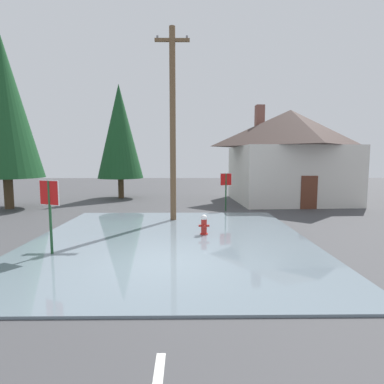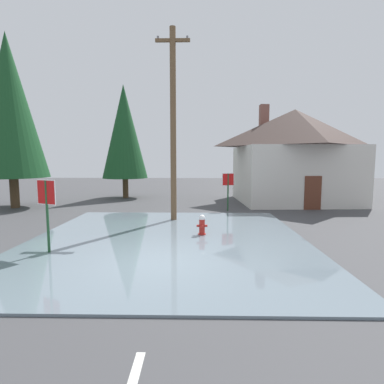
{
  "view_description": "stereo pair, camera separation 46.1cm",
  "coord_description": "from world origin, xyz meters",
  "px_view_note": "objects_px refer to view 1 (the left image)",
  "views": [
    {
      "loc": [
        0.67,
        -8.5,
        2.98
      ],
      "look_at": [
        0.85,
        5.53,
        1.47
      ],
      "focal_mm": 28.58,
      "sensor_mm": 36.0,
      "label": 1
    },
    {
      "loc": [
        1.13,
        -8.5,
        2.98
      ],
      "look_at": [
        0.85,
        5.53,
        1.47
      ],
      "focal_mm": 28.58,
      "sensor_mm": 36.0,
      "label": 2
    }
  ],
  "objects_px": {
    "fire_hydrant": "(204,226)",
    "pine_tree_tall_left": "(120,132)",
    "stop_sign_far": "(226,184)",
    "house": "(289,155)",
    "utility_pole": "(173,123)",
    "stop_sign_near": "(50,202)",
    "pine_tree_mid_left": "(3,105)"
  },
  "relations": [
    {
      "from": "fire_hydrant",
      "to": "pine_tree_tall_left",
      "type": "bearing_deg",
      "value": 116.15
    },
    {
      "from": "fire_hydrant",
      "to": "stop_sign_far",
      "type": "bearing_deg",
      "value": 75.06
    },
    {
      "from": "stop_sign_far",
      "to": "house",
      "type": "bearing_deg",
      "value": 38.16
    },
    {
      "from": "utility_pole",
      "to": "house",
      "type": "distance_m",
      "value": 10.41
    },
    {
      "from": "stop_sign_near",
      "to": "stop_sign_far",
      "type": "relative_size",
      "value": 1.08
    },
    {
      "from": "fire_hydrant",
      "to": "pine_tree_mid_left",
      "type": "bearing_deg",
      "value": 149.32
    },
    {
      "from": "fire_hydrant",
      "to": "pine_tree_tall_left",
      "type": "height_order",
      "value": "pine_tree_tall_left"
    },
    {
      "from": "stop_sign_far",
      "to": "pine_tree_tall_left",
      "type": "xyz_separation_m",
      "value": [
        -7.34,
        5.89,
        3.49
      ]
    },
    {
      "from": "pine_tree_mid_left",
      "to": "stop_sign_far",
      "type": "bearing_deg",
      "value": -4.04
    },
    {
      "from": "fire_hydrant",
      "to": "house",
      "type": "bearing_deg",
      "value": 56.42
    },
    {
      "from": "stop_sign_near",
      "to": "house",
      "type": "distance_m",
      "value": 16.62
    },
    {
      "from": "stop_sign_far",
      "to": "house",
      "type": "distance_m",
      "value": 6.44
    },
    {
      "from": "house",
      "to": "pine_tree_mid_left",
      "type": "relative_size",
      "value": 0.79
    },
    {
      "from": "fire_hydrant",
      "to": "pine_tree_mid_left",
      "type": "distance_m",
      "value": 14.5
    },
    {
      "from": "fire_hydrant",
      "to": "house",
      "type": "relative_size",
      "value": 0.1
    },
    {
      "from": "pine_tree_tall_left",
      "to": "pine_tree_mid_left",
      "type": "xyz_separation_m",
      "value": [
        -5.68,
        -4.97,
        1.1
      ]
    },
    {
      "from": "fire_hydrant",
      "to": "utility_pole",
      "type": "height_order",
      "value": "utility_pole"
    },
    {
      "from": "utility_pole",
      "to": "house",
      "type": "xyz_separation_m",
      "value": [
        7.78,
        6.78,
        -1.37
      ]
    },
    {
      "from": "stop_sign_near",
      "to": "fire_hydrant",
      "type": "bearing_deg",
      "value": 26.19
    },
    {
      "from": "stop_sign_near",
      "to": "utility_pole",
      "type": "height_order",
      "value": "utility_pole"
    },
    {
      "from": "pine_tree_tall_left",
      "to": "house",
      "type": "bearing_deg",
      "value": -9.55
    },
    {
      "from": "utility_pole",
      "to": "fire_hydrant",
      "type": "bearing_deg",
      "value": -65.55
    },
    {
      "from": "stop_sign_near",
      "to": "pine_tree_mid_left",
      "type": "bearing_deg",
      "value": 125.77
    },
    {
      "from": "stop_sign_far",
      "to": "house",
      "type": "xyz_separation_m",
      "value": [
        4.88,
        3.83,
        1.75
      ]
    },
    {
      "from": "stop_sign_far",
      "to": "pine_tree_mid_left",
      "type": "bearing_deg",
      "value": 175.96
    },
    {
      "from": "fire_hydrant",
      "to": "utility_pole",
      "type": "bearing_deg",
      "value": 114.45
    },
    {
      "from": "stop_sign_near",
      "to": "house",
      "type": "relative_size",
      "value": 0.29
    },
    {
      "from": "pine_tree_mid_left",
      "to": "stop_sign_near",
      "type": "bearing_deg",
      "value": -54.23
    },
    {
      "from": "fire_hydrant",
      "to": "pine_tree_tall_left",
      "type": "xyz_separation_m",
      "value": [
        -5.78,
        11.77,
        4.63
      ]
    },
    {
      "from": "stop_sign_near",
      "to": "pine_tree_mid_left",
      "type": "xyz_separation_m",
      "value": [
        -6.61,
        9.18,
        4.45
      ]
    },
    {
      "from": "utility_pole",
      "to": "stop_sign_far",
      "type": "bearing_deg",
      "value": 45.43
    },
    {
      "from": "fire_hydrant",
      "to": "pine_tree_tall_left",
      "type": "relative_size",
      "value": 0.1
    }
  ]
}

